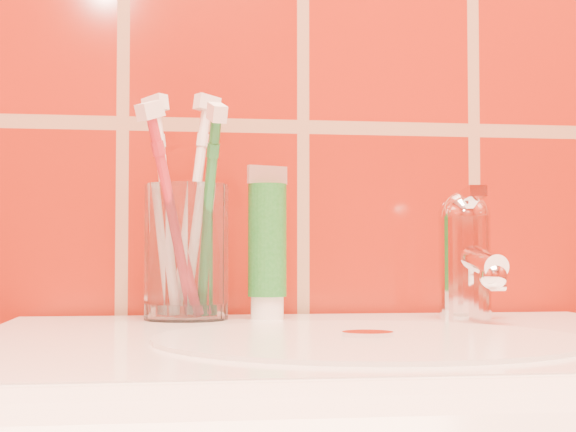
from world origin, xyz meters
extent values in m
cylinder|color=silver|center=(0.00, 0.91, 0.85)|extent=(0.30, 0.30, 0.00)
cylinder|color=white|center=(0.00, 0.91, 0.85)|extent=(0.04, 0.04, 0.00)
cylinder|color=white|center=(-0.12, 1.12, 0.91)|extent=(0.09, 0.09, 0.12)
cylinder|color=white|center=(-0.05, 1.12, 0.86)|extent=(0.03, 0.03, 0.02)
cylinder|color=#186821|center=(-0.05, 1.12, 0.92)|extent=(0.04, 0.04, 0.10)
cube|color=beige|center=(-0.05, 1.12, 0.98)|extent=(0.04, 0.00, 0.02)
cylinder|color=white|center=(0.14, 1.09, 0.90)|extent=(0.05, 0.05, 0.09)
sphere|color=white|center=(0.14, 1.09, 0.94)|extent=(0.05, 0.05, 0.05)
cylinder|color=white|center=(0.14, 1.06, 0.91)|extent=(0.02, 0.09, 0.03)
cube|color=white|center=(0.14, 1.08, 0.96)|extent=(0.02, 0.06, 0.01)
camera|label=1|loc=(-0.14, 0.31, 0.91)|focal=55.00mm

